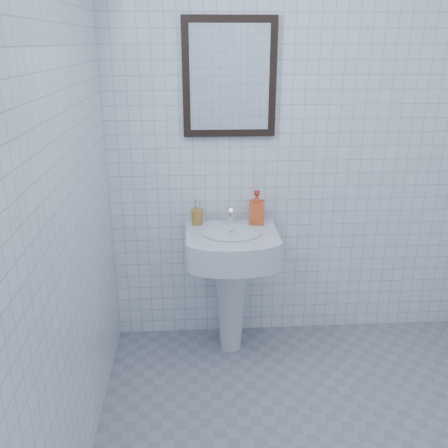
{
  "coord_description": "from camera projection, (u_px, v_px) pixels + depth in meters",
  "views": [
    {
      "loc": [
        -0.62,
        -1.56,
        1.73
      ],
      "look_at": [
        -0.46,
        0.86,
        0.84
      ],
      "focal_mm": 40.0,
      "sensor_mm": 36.0,
      "label": 1
    }
  ],
  "objects": [
    {
      "name": "toothbrush_cup",
      "position": [
        197.0,
        217.0,
        2.79
      ],
      "size": [
        0.09,
        0.09,
        0.09
      ],
      "primitive_type": null,
      "rotation": [
        0.0,
        0.0,
        -0.22
      ],
      "color": "#BA7F2F",
      "rests_on": "washbasin"
    },
    {
      "name": "faucet",
      "position": [
        230.0,
        217.0,
        2.8
      ],
      "size": [
        0.04,
        0.1,
        0.11
      ],
      "color": "silver",
      "rests_on": "washbasin"
    },
    {
      "name": "soap_dispenser",
      "position": [
        257.0,
        207.0,
        2.81
      ],
      "size": [
        0.09,
        0.09,
        0.19
      ],
      "primitive_type": "imported",
      "rotation": [
        0.0,
        0.0,
        -0.09
      ],
      "color": "red",
      "rests_on": "washbasin"
    },
    {
      "name": "wall_mirror",
      "position": [
        229.0,
        78.0,
        2.64
      ],
      "size": [
        0.5,
        0.04,
        0.62
      ],
      "color": "black",
      "rests_on": "wall_back"
    },
    {
      "name": "wall_left",
      "position": [
        43.0,
        201.0,
        1.6
      ],
      "size": [
        0.02,
        2.4,
        2.5
      ],
      "primitive_type": "cube",
      "color": "white",
      "rests_on": "ground"
    },
    {
      "name": "wall_back",
      "position": [
        303.0,
        133.0,
        2.79
      ],
      "size": [
        2.2,
        0.02,
        2.5
      ],
      "primitive_type": "cube",
      "color": "white",
      "rests_on": "ground"
    },
    {
      "name": "washbasin",
      "position": [
        231.0,
        271.0,
        2.81
      ],
      "size": [
        0.5,
        0.37,
        0.77
      ],
      "color": "silver",
      "rests_on": "ground"
    }
  ]
}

